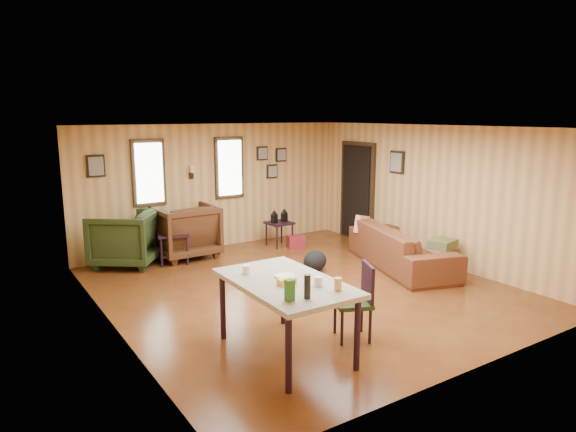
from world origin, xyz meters
name	(u,v)px	position (x,y,z in m)	size (l,w,h in m)	color
room	(302,206)	(0.17, 0.27, 1.21)	(5.54, 6.04, 2.44)	brown
sofa	(402,240)	(2.05, -0.01, 0.47)	(2.41, 0.70, 0.94)	brown
recliner_brown	(185,228)	(-0.80, 2.62, 0.54)	(1.04, 0.97, 1.07)	#462715
recliner_green	(125,236)	(-1.87, 2.69, 0.52)	(1.01, 0.95, 1.04)	#243317
end_table	(173,243)	(-1.13, 2.35, 0.37)	(0.63, 0.60, 0.66)	black
side_table	(279,221)	(1.07, 2.36, 0.50)	(0.49, 0.49, 0.74)	black
cooler	(296,241)	(1.28, 2.08, 0.12)	(0.38, 0.32, 0.24)	maroon
backpack	(315,261)	(0.66, 0.59, 0.18)	(0.50, 0.44, 0.36)	black
sofa_pillows	(403,236)	(2.21, 0.13, 0.51)	(0.84, 1.87, 0.38)	#545D34
dining_table	(286,287)	(-1.36, -1.65, 0.76)	(1.00, 1.64, 1.07)	#9D9384
dining_chair	(359,297)	(-0.44, -1.77, 0.50)	(0.54, 0.54, 0.90)	#243317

